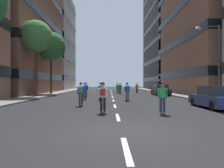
{
  "coord_description": "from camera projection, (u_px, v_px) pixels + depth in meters",
  "views": [
    {
      "loc": [
        -0.45,
        -7.29,
        1.71
      ],
      "look_at": [
        0.0,
        21.86,
        1.58
      ],
      "focal_mm": 33.14,
      "sensor_mm": 36.0,
      "label": 1
    }
  ],
  "objects": [
    {
      "name": "ground_plane",
      "position": [
        112.0,
        95.0,
        30.3
      ],
      "size": [
        137.94,
        137.94,
        0.0
      ],
      "primitive_type": "plane",
      "color": "black"
    },
    {
      "name": "sidewalk_left",
      "position": [
        54.0,
        93.0,
        33.03
      ],
      "size": [
        2.61,
        63.22,
        0.14
      ],
      "primitive_type": "cube",
      "color": "gray",
      "rests_on": "ground_plane"
    },
    {
      "name": "sidewalk_right",
      "position": [
        169.0,
        93.0,
        33.31
      ],
      "size": [
        2.61,
        63.22,
        0.14
      ],
      "primitive_type": "cube",
      "color": "gray",
      "rests_on": "ground_plane"
    },
    {
      "name": "lane_markings",
      "position": [
        112.0,
        95.0,
        30.3
      ],
      "size": [
        0.16,
        52.2,
        0.01
      ],
      "color": "silver",
      "rests_on": "ground_plane"
    },
    {
      "name": "building_left_far",
      "position": [
        41.0,
        42.0,
        54.16
      ],
      "size": [
        15.72,
        16.3,
        24.56
      ],
      "color": "#BCB29E",
      "rests_on": "ground_plane"
    },
    {
      "name": "building_right_far",
      "position": [
        180.0,
        21.0,
        54.7
      ],
      "size": [
        15.72,
        22.14,
        36.33
      ],
      "color": "#4C4744",
      "rests_on": "ground_plane"
    },
    {
      "name": "parked_car_near",
      "position": [
        214.0,
        98.0,
        13.99
      ],
      "size": [
        1.82,
        4.4,
        1.52
      ],
      "color": "navy",
      "rests_on": "ground_plane"
    },
    {
      "name": "parked_car_mid",
      "position": [
        161.0,
        90.0,
        28.53
      ],
      "size": [
        1.82,
        4.4,
        1.52
      ],
      "color": "black",
      "rests_on": "ground_plane"
    },
    {
      "name": "street_tree_mid",
      "position": [
        51.0,
        47.0,
        31.3
      ],
      "size": [
        4.35,
        4.35,
        9.32
      ],
      "color": "#4C3823",
      "rests_on": "sidewalk_left"
    },
    {
      "name": "street_tree_far",
      "position": [
        36.0,
        37.0,
        24.91
      ],
      "size": [
        3.8,
        3.8,
        9.14
      ],
      "color": "#4C3823",
      "rests_on": "sidewalk_left"
    },
    {
      "name": "streetlamp_right",
      "position": [
        215.0,
        55.0,
        17.58
      ],
      "size": [
        2.13,
        0.3,
        6.5
      ],
      "color": "#3F3F44",
      "rests_on": "sidewalk_right"
    },
    {
      "name": "skater_0",
      "position": [
        85.0,
        90.0,
        21.26
      ],
      "size": [
        0.55,
        0.91,
        1.78
      ],
      "color": "brown",
      "rests_on": "ground_plane"
    },
    {
      "name": "skater_1",
      "position": [
        100.0,
        90.0,
        20.28
      ],
      "size": [
        0.54,
        0.91,
        1.78
      ],
      "color": "brown",
      "rests_on": "ground_plane"
    },
    {
      "name": "skater_2",
      "position": [
        120.0,
        88.0,
        32.39
      ],
      "size": [
        0.56,
        0.92,
        1.78
      ],
      "color": "brown",
      "rests_on": "ground_plane"
    },
    {
      "name": "skater_3",
      "position": [
        162.0,
        89.0,
        22.59
      ],
      "size": [
        0.55,
        0.92,
        1.78
      ],
      "color": "brown",
      "rests_on": "ground_plane"
    },
    {
      "name": "skater_4",
      "position": [
        81.0,
        92.0,
        15.3
      ],
      "size": [
        0.56,
        0.92,
        1.78
      ],
      "color": "brown",
      "rests_on": "ground_plane"
    },
    {
      "name": "skater_5",
      "position": [
        103.0,
        95.0,
        11.71
      ],
      "size": [
        0.54,
        0.91,
        1.78
      ],
      "color": "brown",
      "rests_on": "ground_plane"
    },
    {
      "name": "skater_6",
      "position": [
        162.0,
        96.0,
        11.34
      ],
      "size": [
        0.57,
        0.92,
        1.78
      ],
      "color": "brown",
      "rests_on": "ground_plane"
    },
    {
      "name": "skater_7",
      "position": [
        127.0,
        91.0,
        19.79
      ],
      "size": [
        0.56,
        0.92,
        1.78
      ],
      "color": "brown",
      "rests_on": "ground_plane"
    },
    {
      "name": "skater_8",
      "position": [
        86.0,
        89.0,
        26.95
      ],
      "size": [
        0.54,
        0.91,
        1.78
      ],
      "color": "brown",
      "rests_on": "ground_plane"
    },
    {
      "name": "skater_9",
      "position": [
        137.0,
        87.0,
        36.82
      ],
      "size": [
        0.55,
        0.92,
        1.78
      ],
      "color": "brown",
      "rests_on": "ground_plane"
    },
    {
      "name": "skater_10",
      "position": [
        118.0,
        87.0,
        34.9
      ],
      "size": [
        0.56,
        0.92,
        1.78
      ],
      "color": "brown",
      "rests_on": "ground_plane"
    }
  ]
}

